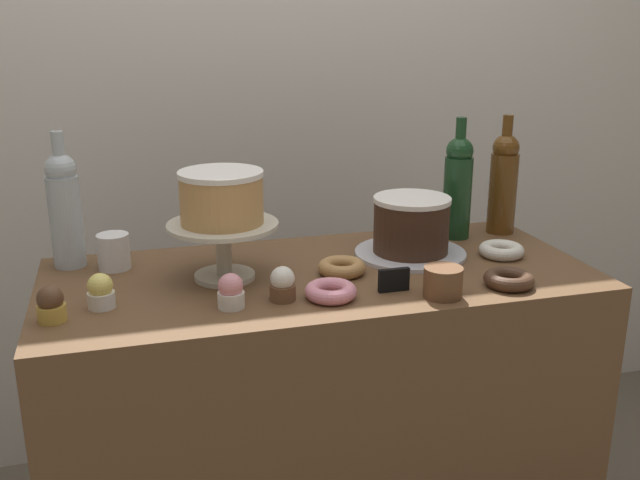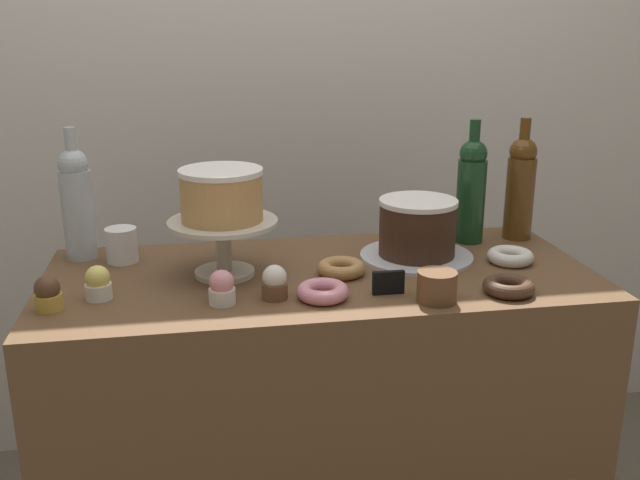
# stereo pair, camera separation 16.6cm
# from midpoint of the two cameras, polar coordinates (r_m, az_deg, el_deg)

# --- Properties ---
(back_wall) EXTENTS (6.00, 0.05, 2.60)m
(back_wall) POSITION_cam_midpoint_polar(r_m,az_deg,el_deg) (2.44, -1.52, 12.69)
(back_wall) COLOR silver
(back_wall) RESTS_ON ground_plane
(display_counter) EXTENTS (1.28, 0.57, 0.92)m
(display_counter) POSITION_cam_midpoint_polar(r_m,az_deg,el_deg) (1.90, 2.61, -15.84)
(display_counter) COLOR brown
(display_counter) RESTS_ON ground_plane
(cake_stand_pedestal) EXTENTS (0.25, 0.25, 0.13)m
(cake_stand_pedestal) POSITION_cam_midpoint_polar(r_m,az_deg,el_deg) (1.65, -4.84, 0.16)
(cake_stand_pedestal) COLOR beige
(cake_stand_pedestal) RESTS_ON display_counter
(white_layer_cake) EXTENTS (0.19, 0.19, 0.12)m
(white_layer_cake) POSITION_cam_midpoint_polar(r_m,az_deg,el_deg) (1.62, -4.93, 3.57)
(white_layer_cake) COLOR tan
(white_layer_cake) RESTS_ON cake_stand_pedestal
(silver_serving_platter) EXTENTS (0.28, 0.28, 0.01)m
(silver_serving_platter) POSITION_cam_midpoint_polar(r_m,az_deg,el_deg) (1.81, 10.27, -1.32)
(silver_serving_platter) COLOR silver
(silver_serving_platter) RESTS_ON display_counter
(chocolate_round_cake) EXTENTS (0.19, 0.19, 0.14)m
(chocolate_round_cake) POSITION_cam_midpoint_polar(r_m,az_deg,el_deg) (1.79, 10.40, 0.97)
(chocolate_round_cake) COLOR #3D2619
(chocolate_round_cake) RESTS_ON silver_serving_platter
(wine_bottle_clear) EXTENTS (0.08, 0.08, 0.33)m
(wine_bottle_clear) POSITION_cam_midpoint_polar(r_m,az_deg,el_deg) (1.82, -16.31, 2.93)
(wine_bottle_clear) COLOR #B2BCC1
(wine_bottle_clear) RESTS_ON display_counter
(wine_bottle_green) EXTENTS (0.08, 0.08, 0.33)m
(wine_bottle_green) POSITION_cam_midpoint_polar(r_m,az_deg,el_deg) (1.94, 14.35, 3.94)
(wine_bottle_green) COLOR #193D1E
(wine_bottle_green) RESTS_ON display_counter
(wine_bottle_amber) EXTENTS (0.08, 0.08, 0.33)m
(wine_bottle_amber) POSITION_cam_midpoint_polar(r_m,az_deg,el_deg) (2.01, 17.94, 4.08)
(wine_bottle_amber) COLOR #5B3814
(wine_bottle_amber) RESTS_ON display_counter
(cupcake_lemon) EXTENTS (0.06, 0.06, 0.07)m
(cupcake_lemon) POSITION_cam_midpoint_polar(r_m,az_deg,el_deg) (1.57, -14.36, -3.42)
(cupcake_lemon) COLOR white
(cupcake_lemon) RESTS_ON display_counter
(cupcake_vanilla) EXTENTS (0.06, 0.06, 0.07)m
(cupcake_vanilla) POSITION_cam_midpoint_polar(r_m,az_deg,el_deg) (1.52, -0.51, -3.48)
(cupcake_vanilla) COLOR brown
(cupcake_vanilla) RESTS_ON display_counter
(cupcake_chocolate) EXTENTS (0.06, 0.06, 0.07)m
(cupcake_chocolate) POSITION_cam_midpoint_polar(r_m,az_deg,el_deg) (1.54, -17.95, -4.15)
(cupcake_chocolate) COLOR gold
(cupcake_chocolate) RESTS_ON display_counter
(cupcake_strawberry) EXTENTS (0.06, 0.06, 0.07)m
(cupcake_strawberry) POSITION_cam_midpoint_polar(r_m,az_deg,el_deg) (1.50, -4.67, -3.89)
(cupcake_strawberry) COLOR white
(cupcake_strawberry) RESTS_ON display_counter
(donut_pink) EXTENTS (0.11, 0.11, 0.03)m
(donut_pink) POSITION_cam_midpoint_polar(r_m,az_deg,el_deg) (1.53, 3.34, -4.16)
(donut_pink) COLOR pink
(donut_pink) RESTS_ON display_counter
(donut_sugar) EXTENTS (0.11, 0.11, 0.03)m
(donut_sugar) POSITION_cam_midpoint_polar(r_m,az_deg,el_deg) (1.83, 17.42, -1.29)
(donut_sugar) COLOR silver
(donut_sugar) RESTS_ON display_counter
(donut_maple) EXTENTS (0.11, 0.11, 0.03)m
(donut_maple) POSITION_cam_midpoint_polar(r_m,az_deg,el_deg) (1.67, 4.56, -2.28)
(donut_maple) COLOR #B27F47
(donut_maple) RESTS_ON display_counter
(donut_chocolate) EXTENTS (0.11, 0.11, 0.03)m
(donut_chocolate) POSITION_cam_midpoint_polar(r_m,az_deg,el_deg) (1.63, 17.60, -3.58)
(donut_chocolate) COLOR #472D1E
(donut_chocolate) RESTS_ON display_counter
(cookie_stack) EXTENTS (0.08, 0.08, 0.07)m
(cookie_stack) POSITION_cam_midpoint_polar(r_m,az_deg,el_deg) (1.54, 12.33, -3.69)
(cookie_stack) COLOR brown
(cookie_stack) RESTS_ON display_counter
(price_sign_chalkboard) EXTENTS (0.07, 0.01, 0.05)m
(price_sign_chalkboard) POSITION_cam_midpoint_polar(r_m,az_deg,el_deg) (1.57, 8.49, -3.42)
(price_sign_chalkboard) COLOR black
(price_sign_chalkboard) RESTS_ON display_counter
(coffee_cup_ceramic) EXTENTS (0.08, 0.08, 0.09)m
(coffee_cup_ceramic) POSITION_cam_midpoint_polar(r_m,az_deg,el_deg) (1.79, -12.95, -0.43)
(coffee_cup_ceramic) COLOR white
(coffee_cup_ceramic) RESTS_ON display_counter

